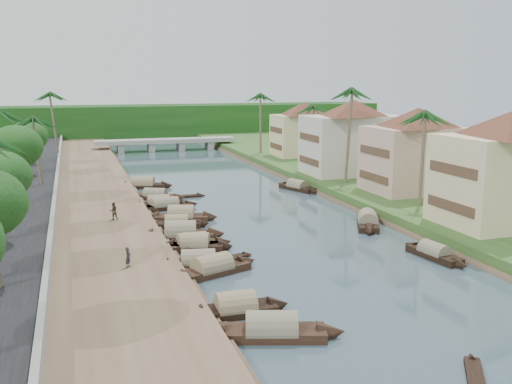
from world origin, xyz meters
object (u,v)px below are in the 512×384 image
object	(u,v)px
sampan_1	(236,308)
building_near	(510,167)
bridge	(166,142)
person_near	(128,257)
sampan_0	(272,331)

from	to	relation	value
sampan_1	building_near	bearing A→B (deg)	19.92
bridge	person_near	world-z (taller)	bridge
bridge	sampan_0	distance (m)	87.69
sampan_0	person_near	distance (m)	14.03
bridge	building_near	size ratio (longest dim) A/B	1.89
sampan_0	person_near	size ratio (longest dim) A/B	5.71
bridge	person_near	distance (m)	76.35
sampan_0	sampan_1	xyz separation A→B (m)	(-1.01, 3.62, -0.00)
sampan_1	person_near	bearing A→B (deg)	123.09
sampan_0	person_near	xyz separation A→B (m)	(-6.50, 12.38, 1.13)
building_near	sampan_0	distance (m)	30.91
building_near	bridge	bearing A→B (deg)	104.39
sampan_1	person_near	distance (m)	10.40
bridge	person_near	bearing A→B (deg)	-101.15
bridge	sampan_0	xyz separation A→B (m)	(-8.27, -87.29, -1.31)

